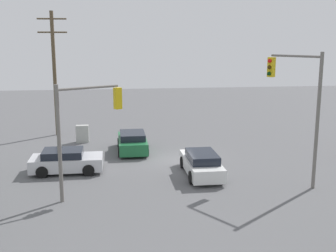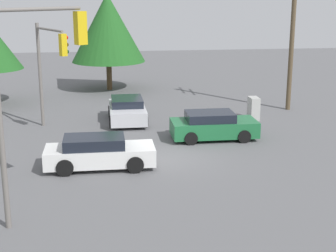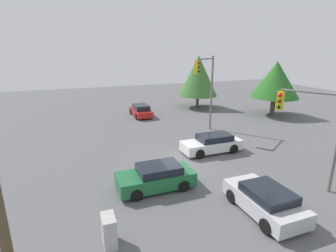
# 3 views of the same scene
# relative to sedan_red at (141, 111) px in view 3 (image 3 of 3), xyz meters

# --- Properties ---
(ground_plane) EXTENTS (80.00, 80.00, 0.00)m
(ground_plane) POSITION_rel_sedan_red_xyz_m (13.65, -1.01, -0.66)
(ground_plane) COLOR #5B5B5E
(sedan_red) EXTENTS (4.18, 1.89, 1.37)m
(sedan_red) POSITION_rel_sedan_red_xyz_m (0.00, 0.00, 0.00)
(sedan_red) COLOR red
(sedan_red) RESTS_ON ground_plane
(sedan_white) EXTENTS (1.86, 4.52, 1.35)m
(sedan_white) POSITION_rel_sedan_red_xyz_m (12.57, 2.06, 0.01)
(sedan_white) COLOR silver
(sedan_white) RESTS_ON ground_plane
(sedan_silver) EXTENTS (4.05, 2.07, 1.32)m
(sedan_silver) POSITION_rel_sedan_red_xyz_m (20.14, 0.47, -0.00)
(sedan_silver) COLOR silver
(sedan_silver) RESTS_ON ground_plane
(sedan_green) EXTENTS (1.98, 4.21, 1.36)m
(sedan_green) POSITION_rel_sedan_red_xyz_m (16.14, -3.57, 0.01)
(sedan_green) COLOR #1E6638
(sedan_green) RESTS_ON ground_plane
(traffic_signal_main) EXTENTS (1.93, 2.74, 6.90)m
(traffic_signal_main) POSITION_rel_sedan_red_xyz_m (7.96, 3.96, 3.98)
(traffic_signal_main) COLOR slate
(traffic_signal_main) RESTS_ON ground_plane
(traffic_signal_cross) EXTENTS (3.03, 1.82, 5.52)m
(traffic_signal_cross) POSITION_rel_sedan_red_xyz_m (18.70, 4.42, 3.12)
(traffic_signal_cross) COLOR slate
(traffic_signal_cross) RESTS_ON ground_plane
(electrical_cabinet) EXTENTS (0.91, 0.51, 1.28)m
(electrical_cabinet) POSITION_rel_sedan_red_xyz_m (19.68, -6.69, -0.02)
(electrical_cabinet) COLOR #B2B2AD
(electrical_cabinet) RESTS_ON ground_plane
(tree_right) EXTENTS (5.05, 5.05, 6.70)m
(tree_right) POSITION_rel_sedan_red_xyz_m (-1.92, 8.28, 3.49)
(tree_right) COLOR brown
(tree_right) RESTS_ON ground_plane
(tree_left) EXTENTS (5.41, 5.41, 6.18)m
(tree_left) POSITION_rel_sedan_red_xyz_m (4.99, 14.56, 3.46)
(tree_left) COLOR brown
(tree_left) RESTS_ON ground_plane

